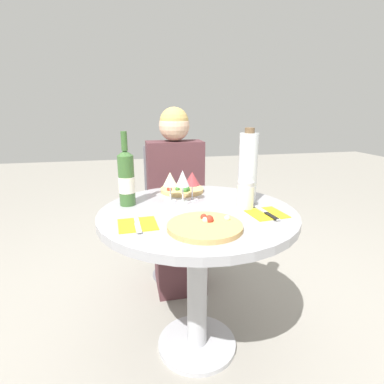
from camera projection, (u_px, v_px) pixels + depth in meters
ground_plane at (197, 345)px, 1.56m from camera, size 12.00×12.00×0.00m
dining_table at (197, 240)px, 1.40m from camera, size 0.89×0.89×0.74m
chair_behind_diner at (174, 214)px, 2.16m from camera, size 0.39×0.39×0.93m
seated_diner at (177, 207)px, 2.00m from camera, size 0.37×0.40×1.19m
pizza_large at (205, 226)px, 1.14m from camera, size 0.29×0.29×0.04m
pizza_small_far at (182, 190)px, 1.65m from camera, size 0.24×0.24×0.05m
wine_bottle at (126, 178)px, 1.40m from camera, size 0.08×0.08×0.35m
tall_carafe at (248, 168)px, 1.43m from camera, size 0.09×0.09×0.36m
sugar_shaker at (245, 195)px, 1.36m from camera, size 0.08×0.08×0.13m
wine_glass_back_right at (192, 179)px, 1.48m from camera, size 0.08×0.08×0.14m
wine_glass_back_left at (170, 180)px, 1.46m from camera, size 0.07×0.07×0.15m
wine_glass_center at (183, 179)px, 1.43m from camera, size 0.07×0.07×0.16m
place_setting_left at (138, 224)px, 1.18m from camera, size 0.16×0.19×0.01m
place_setting_right at (267, 214)px, 1.30m from camera, size 0.16×0.19×0.01m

